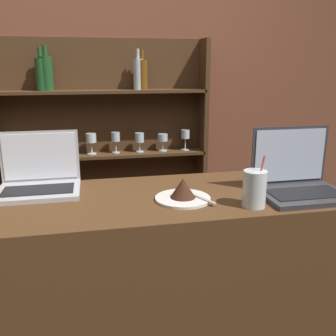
# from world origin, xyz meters

# --- Properties ---
(bar_counter) EXTENTS (1.74, 0.54, 1.05)m
(bar_counter) POSITION_xyz_m (0.00, 0.27, 0.53)
(bar_counter) COLOR #4C3019
(bar_counter) RESTS_ON ground_plane
(back_wall) EXTENTS (7.00, 0.06, 2.70)m
(back_wall) POSITION_xyz_m (0.00, 1.61, 1.35)
(back_wall) COLOR brown
(back_wall) RESTS_ON ground_plane
(back_shelf) EXTENTS (1.43, 0.18, 1.71)m
(back_shelf) POSITION_xyz_m (-0.03, 1.53, 0.91)
(back_shelf) COLOR #472D19
(back_shelf) RESTS_ON ground_plane
(laptop_near) EXTENTS (0.31, 0.23, 0.23)m
(laptop_near) POSITION_xyz_m (-0.31, 0.42, 1.10)
(laptop_near) COLOR #ADADB2
(laptop_near) RESTS_ON bar_counter
(laptop_far) EXTENTS (0.32, 0.25, 0.25)m
(laptop_far) POSITION_xyz_m (0.67, 0.19, 1.11)
(laptop_far) COLOR #333338
(laptop_far) RESTS_ON bar_counter
(cake_plate) EXTENTS (0.20, 0.20, 0.08)m
(cake_plate) POSITION_xyz_m (0.22, 0.21, 1.08)
(cake_plate) COLOR silver
(cake_plate) RESTS_ON bar_counter
(water_glass) EXTENTS (0.08, 0.08, 0.18)m
(water_glass) POSITION_xyz_m (0.45, 0.09, 1.12)
(water_glass) COLOR silver
(water_glass) RESTS_ON bar_counter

